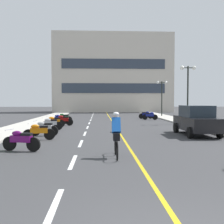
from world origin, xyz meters
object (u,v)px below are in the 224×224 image
at_px(motorcycle_4, 44,128).
at_px(motorcycle_3, 39,131).
at_px(motorcycle_8, 59,119).
at_px(motorcycle_5, 50,124).
at_px(cyclist_rider, 116,134).
at_px(motorcycle_2, 21,140).
at_px(motorcycle_9, 64,118).
at_px(motorcycle_6, 54,121).
at_px(street_lamp_mid, 188,81).
at_px(motorcycle_10, 150,116).
at_px(motorcycle_7, 63,120).
at_px(motorcycle_11, 146,115).
at_px(parked_car_near, 196,120).
at_px(street_lamp_far, 162,90).

bearing_deg(motorcycle_4, motorcycle_3, -87.59).
bearing_deg(motorcycle_3, motorcycle_8, 92.12).
xyz_separation_m(motorcycle_5, cyclist_rider, (4.13, -9.47, 0.41)).
distance_m(motorcycle_2, motorcycle_9, 14.86).
height_order(motorcycle_4, motorcycle_6, same).
height_order(street_lamp_mid, motorcycle_4, street_lamp_mid).
bearing_deg(cyclist_rider, motorcycle_6, 110.22).
height_order(motorcycle_8, motorcycle_10, same).
bearing_deg(motorcycle_7, motorcycle_11, 44.36).
bearing_deg(motorcycle_7, motorcycle_8, 107.94).
distance_m(parked_car_near, motorcycle_10, 13.29).
distance_m(motorcycle_6, motorcycle_10, 12.26).
distance_m(parked_car_near, motorcycle_3, 9.34).
bearing_deg(motorcycle_5, motorcycle_10, 47.56).
height_order(motorcycle_4, cyclist_rider, cyclist_rider).
bearing_deg(motorcycle_11, motorcycle_4, -120.30).
bearing_deg(street_lamp_far, motorcycle_4, -121.56).
distance_m(street_lamp_mid, motorcycle_8, 12.20).
xyz_separation_m(motorcycle_7, motorcycle_9, (-0.36, 3.24, 0.00)).
bearing_deg(cyclist_rider, motorcycle_11, 77.12).
height_order(street_lamp_far, motorcycle_4, street_lamp_far).
xyz_separation_m(street_lamp_mid, cyclist_rider, (-7.47, -14.25, -3.01)).
xyz_separation_m(street_lamp_mid, motorcycle_2, (-11.37, -12.86, -3.42)).
distance_m(motorcycle_3, motorcycle_5, 4.97).
bearing_deg(motorcycle_2, parked_car_near, 27.54).
relative_size(motorcycle_9, motorcycle_10, 1.01).
bearing_deg(motorcycle_10, parked_car_near, -88.73).
height_order(parked_car_near, cyclist_rider, parked_car_near).
xyz_separation_m(motorcycle_3, motorcycle_9, (-0.19, 11.74, 0.00)).
xyz_separation_m(motorcycle_8, motorcycle_9, (0.18, 1.56, 0.00)).
distance_m(motorcycle_7, motorcycle_10, 10.86).
bearing_deg(motorcycle_11, motorcycle_10, -86.26).
relative_size(motorcycle_5, motorcycle_6, 1.03).
height_order(street_lamp_mid, motorcycle_8, street_lamp_mid).
distance_m(street_lamp_far, parked_car_near, 19.28).
distance_m(motorcycle_4, motorcycle_8, 8.39).
distance_m(parked_car_near, motorcycle_5, 10.01).
bearing_deg(motorcycle_9, motorcycle_5, -90.66).
distance_m(parked_car_near, motorcycle_6, 10.85).
relative_size(motorcycle_2, motorcycle_10, 1.02).
relative_size(motorcycle_5, motorcycle_7, 1.00).
height_order(motorcycle_3, motorcycle_9, same).
height_order(motorcycle_3, motorcycle_6, same).
distance_m(motorcycle_10, cyclist_rider, 20.12).
xyz_separation_m(motorcycle_4, motorcycle_6, (-0.26, 5.10, 0.00)).
height_order(parked_car_near, motorcycle_8, parked_car_near).
distance_m(street_lamp_mid, street_lamp_far, 10.92).
xyz_separation_m(motorcycle_4, motorcycle_9, (-0.12, 9.95, 0.00)).
bearing_deg(motorcycle_5, parked_car_near, -19.11).
height_order(street_lamp_far, parked_car_near, street_lamp_far).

